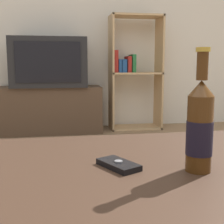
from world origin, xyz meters
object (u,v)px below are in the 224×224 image
at_px(beer_bottle, 200,127).
at_px(cell_phone, 118,165).
at_px(tv_stand, 50,110).
at_px(television, 49,62).
at_px(bookshelf, 133,71).

xyz_separation_m(beer_bottle, cell_phone, (-0.18, 0.06, -0.10)).
height_order(tv_stand, beer_bottle, beer_bottle).
bearing_deg(cell_phone, television, 67.71).
xyz_separation_m(bookshelf, cell_phone, (-0.70, -2.72, -0.17)).
bearing_deg(beer_bottle, bookshelf, 79.51).
height_order(television, bookshelf, bookshelf).
height_order(television, beer_bottle, television).
xyz_separation_m(bookshelf, beer_bottle, (-0.51, -2.77, -0.07)).
relative_size(tv_stand, bookshelf, 0.86).
xyz_separation_m(tv_stand, bookshelf, (0.92, 0.06, 0.41)).
distance_m(tv_stand, television, 0.50).
bearing_deg(cell_phone, bookshelf, 48.51).
bearing_deg(beer_bottle, television, 98.54).
bearing_deg(beer_bottle, cell_phone, 162.68).
distance_m(bookshelf, beer_bottle, 2.82).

